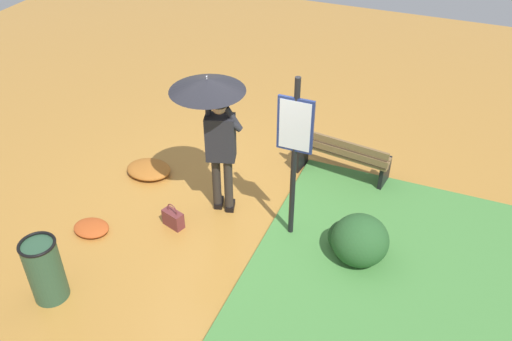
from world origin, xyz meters
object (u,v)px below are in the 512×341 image
object	(u,v)px
park_bench	(343,156)
trash_bin	(45,270)
person_with_umbrella	(213,112)
handbag	(173,218)
info_sign_post	(295,143)

from	to	relation	value
park_bench	trash_bin	bearing A→B (deg)	54.65
person_with_umbrella	park_bench	bearing A→B (deg)	-136.53
person_with_umbrella	handbag	size ratio (longest dim) A/B	5.53
handbag	info_sign_post	bearing A→B (deg)	-163.91
person_with_umbrella	handbag	bearing A→B (deg)	56.50
trash_bin	info_sign_post	bearing A→B (deg)	-137.33
trash_bin	person_with_umbrella	bearing A→B (deg)	-116.51
person_with_umbrella	handbag	world-z (taller)	person_with_umbrella
info_sign_post	trash_bin	world-z (taller)	info_sign_post
info_sign_post	park_bench	distance (m)	1.85
handbag	park_bench	bearing A→B (deg)	-133.10
info_sign_post	park_bench	xyz separation A→B (m)	(-0.29, -1.50, -1.04)
park_bench	trash_bin	xyz separation A→B (m)	(2.53, 3.56, 0.02)
info_sign_post	trash_bin	distance (m)	3.21
handbag	trash_bin	size ratio (longest dim) A/B	0.44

